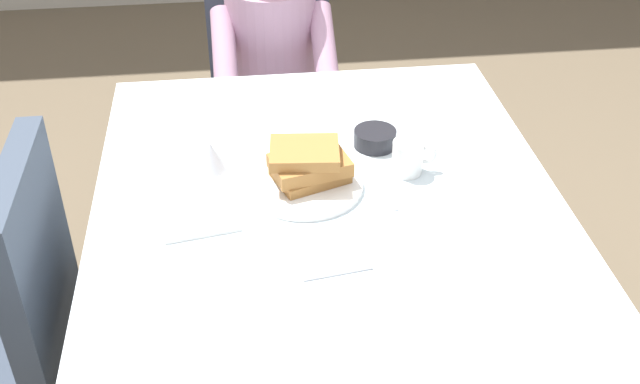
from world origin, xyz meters
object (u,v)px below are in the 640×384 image
Objects in this scene: dining_table_main at (333,250)px; bowl_butter at (375,138)px; spoon_near_edge at (338,273)px; chair_left_side at (4,316)px; fork_left_of_plate at (226,197)px; plate_breakfast at (305,185)px; knife_right_of_plate at (384,186)px; chair_diner at (271,76)px; syrup_pitcher at (211,156)px; cup_coffee at (408,157)px; breakfast_stack at (308,164)px; diner_person at (273,59)px.

bowl_butter is (0.15, 0.30, 0.11)m from dining_table_main.
dining_table_main is at bearing 76.57° from spoon_near_edge.
chair_left_side is 0.58m from fork_left_of_plate.
plate_breakfast is (0.72, 0.13, 0.22)m from chair_left_side.
plate_breakfast is 0.19m from knife_right_of_plate.
dining_table_main is 1.64× the size of chair_diner.
spoon_near_edge is at bearing 148.11° from knife_right_of_plate.
plate_breakfast is 3.50× the size of syrup_pitcher.
cup_coffee is 0.48m from syrup_pitcher.
chair_left_side is 4.58× the size of breakfast_stack.
fork_left_of_plate is (0.53, 0.11, 0.21)m from chair_left_side.
breakfast_stack is at bearing -78.71° from chair_left_side.
breakfast_stack is 1.13× the size of fork_left_of_plate.
diner_person reaches higher than syrup_pitcher.
spoon_near_edge is (-0.02, -0.19, 0.09)m from dining_table_main.
chair_diner is at bearing -90.00° from diner_person.
diner_person is 7.47× the size of spoon_near_edge.
knife_right_of_plate is at bearing -93.34° from bowl_butter.
chair_diner is at bearing 91.43° from breakfast_stack.
diner_person is at bearing 107.00° from bowl_butter.
bowl_butter is 0.52m from spoon_near_edge.
chair_left_side is 1.03m from cup_coffee.
diner_person reaches higher than cup_coffee.
chair_left_side is 4.65× the size of knife_right_of_plate.
syrup_pitcher is (0.50, 0.24, 0.25)m from chair_left_side.
diner_person is 5.60× the size of knife_right_of_plate.
cup_coffee reaches higher than spoon_near_edge.
syrup_pitcher is 0.14m from fork_left_of_plate.
spoon_near_edge is at bearing -122.16° from cup_coffee.
spoon_near_edge is at bearing -83.95° from plate_breakfast.
bowl_butter is at bearing 8.11° from syrup_pitcher.
breakfast_stack is at bearing 91.68° from diner_person.
chair_diner is 8.45× the size of bowl_butter.
bowl_butter is at bearing 104.07° from chair_diner.
syrup_pitcher reaches higher than dining_table_main.
diner_person reaches higher than plate_breakfast.
spoon_near_edge is (-0.17, -0.49, -0.02)m from bowl_butter.
knife_right_of_plate is at bearing 102.88° from diner_person.
chair_diner reaches higher than plate_breakfast.
diner_person is 5.52× the size of breakfast_stack.
fork_left_of_plate is at bearing -171.04° from breakfast_stack.
chair_diner is 1.07m from cup_coffee.
cup_coffee is at bearing 8.14° from plate_breakfast.
bowl_butter is at bearing 62.78° from spoon_near_edge.
fork_left_of_plate is (-0.17, -0.90, 0.07)m from diner_person.
diner_person reaches higher than chair_left_side.
fork_left_of_plate is (0.03, -0.13, -0.04)m from syrup_pitcher.
breakfast_stack is (0.03, -0.87, 0.13)m from diner_person.
breakfast_stack is 0.25m from syrup_pitcher.
spoon_near_edge is (0.22, -0.30, 0.00)m from fork_left_of_plate.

